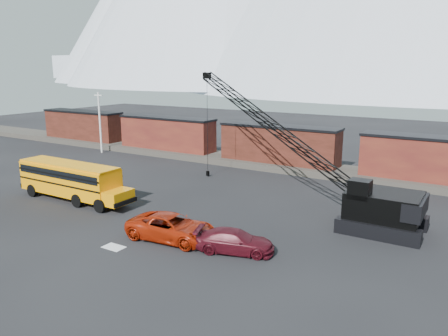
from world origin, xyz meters
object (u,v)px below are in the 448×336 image
object	(u,v)px
maroon_suv	(235,241)
crawler_crane	(272,126)
school_bus	(72,180)
red_pickup	(172,227)

from	to	relation	value
maroon_suv	crawler_crane	world-z (taller)	crawler_crane
school_bus	crawler_crane	distance (m)	17.62
red_pickup	maroon_suv	size ratio (longest dim) A/B	1.25
red_pickup	crawler_crane	distance (m)	13.40
school_bus	red_pickup	distance (m)	13.01
maroon_suv	crawler_crane	size ratio (longest dim) A/B	0.22
maroon_suv	crawler_crane	distance (m)	13.37
school_bus	maroon_suv	world-z (taller)	school_bus
red_pickup	maroon_suv	xyz separation A→B (m)	(4.50, 0.44, -0.14)
maroon_suv	school_bus	bearing A→B (deg)	64.92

